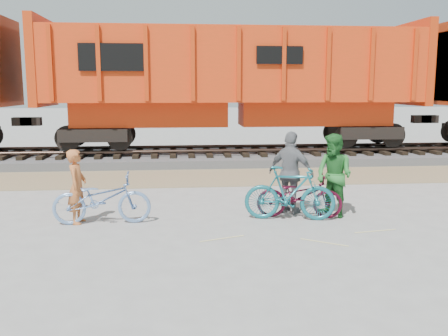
{
  "coord_description": "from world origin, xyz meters",
  "views": [
    {
      "loc": [
        -1.81,
        -9.61,
        2.75
      ],
      "look_at": [
        -0.75,
        1.5,
        0.95
      ],
      "focal_mm": 40.0,
      "sensor_mm": 36.0,
      "label": 1
    }
  ],
  "objects": [
    {
      "name": "ground",
      "position": [
        0.0,
        0.0,
        0.0
      ],
      "size": [
        120.0,
        120.0,
        0.0
      ],
      "primitive_type": "plane",
      "color": "#9E9E99",
      "rests_on": "ground"
    },
    {
      "name": "person_woman",
      "position": [
        0.67,
        0.95,
        0.91
      ],
      "size": [
        1.1,
        1.02,
        1.82
      ],
      "primitive_type": "imported",
      "rotation": [
        0.0,
        0.0,
        2.45
      ],
      "color": "slate",
      "rests_on": "ground"
    },
    {
      "name": "hopper_car_center",
      "position": [
        0.31,
        9.0,
        3.01
      ],
      "size": [
        14.0,
        3.13,
        4.65
      ],
      "color": "black",
      "rests_on": "track"
    },
    {
      "name": "gravel_strip",
      "position": [
        0.0,
        5.5,
        0.01
      ],
      "size": [
        120.0,
        3.0,
        0.02
      ],
      "primitive_type": "cube",
      "color": "#99855F",
      "rests_on": "ground"
    },
    {
      "name": "person_man",
      "position": [
        1.53,
        0.61,
        0.89
      ],
      "size": [
        1.05,
        1.1,
        1.79
      ],
      "primitive_type": "imported",
      "rotation": [
        0.0,
        0.0,
        -0.98
      ],
      "color": "#26722C",
      "rests_on": "ground"
    },
    {
      "name": "ballast_bed",
      "position": [
        0.0,
        9.0,
        0.15
      ],
      "size": [
        120.0,
        4.0,
        0.3
      ],
      "primitive_type": "cube",
      "color": "slate",
      "rests_on": "ground"
    },
    {
      "name": "person_solo",
      "position": [
        -3.84,
        0.57,
        0.76
      ],
      "size": [
        0.4,
        0.58,
        1.52
      ],
      "primitive_type": "imported",
      "rotation": [
        0.0,
        0.0,
        1.5
      ],
      "color": "#BE6632",
      "rests_on": "ground"
    },
    {
      "name": "bicycle_blue",
      "position": [
        -3.34,
        0.47,
        0.52
      ],
      "size": [
        1.99,
        0.75,
        1.03
      ],
      "primitive_type": "imported",
      "rotation": [
        0.0,
        0.0,
        1.6
      ],
      "color": "#7298CF",
      "rests_on": "ground"
    },
    {
      "name": "bicycle_maroon",
      "position": [
        0.77,
        0.55,
        0.47
      ],
      "size": [
        1.89,
        0.96,
        0.95
      ],
      "primitive_type": "imported",
      "rotation": [
        0.0,
        0.0,
        1.38
      ],
      "color": "#430A1D",
      "rests_on": "ground"
    },
    {
      "name": "bicycle_teal",
      "position": [
        0.53,
        0.41,
        0.57
      ],
      "size": [
        1.97,
        0.91,
        1.14
      ],
      "primitive_type": "imported",
      "rotation": [
        0.0,
        0.0,
        1.36
      ],
      "color": "#176A75",
      "rests_on": "ground"
    },
    {
      "name": "track",
      "position": [
        0.0,
        9.0,
        0.47
      ],
      "size": [
        120.0,
        2.6,
        0.24
      ],
      "color": "black",
      "rests_on": "ballast_bed"
    }
  ]
}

